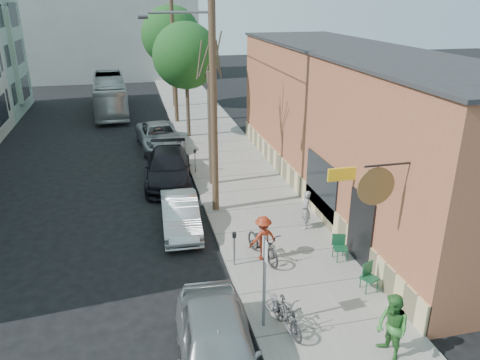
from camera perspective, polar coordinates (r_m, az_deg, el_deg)
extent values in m
plane|color=black|center=(16.30, -8.80, -11.05)|extent=(120.00, 120.00, 0.00)
cube|color=gray|center=(26.69, -1.80, 2.67)|extent=(4.50, 58.00, 0.15)
cube|color=#9E573A|center=(21.82, 13.78, 6.44)|extent=(5.00, 20.00, 6.50)
cube|color=#2B2B2D|center=(21.24, 14.58, 15.06)|extent=(5.20, 20.20, 0.12)
cube|color=#D8C287|center=(21.69, 7.18, -0.73)|extent=(0.10, 20.00, 1.10)
cube|color=black|center=(16.42, 14.47, -6.04)|extent=(0.10, 1.60, 2.60)
cube|color=black|center=(19.15, 9.85, -0.58)|extent=(0.08, 3.00, 2.20)
cylinder|color=brown|center=(13.19, 16.23, -0.76)|extent=(1.10, 0.06, 1.10)
cube|color=yellow|center=(16.14, 12.30, 0.69)|extent=(1.00, 0.08, 0.45)
cube|color=#9BAE94|center=(40.88, -26.00, 13.57)|extent=(1.10, 3.20, 7.00)
cube|color=#ADADA8|center=(55.84, -15.33, 18.08)|extent=(18.00, 8.00, 12.00)
cube|color=slate|center=(12.85, 2.98, -12.37)|extent=(0.07, 0.07, 2.80)
cube|color=silver|center=(12.32, 3.07, -8.51)|extent=(0.02, 0.45, 0.60)
cylinder|color=slate|center=(15.95, -0.69, -8.61)|extent=(0.06, 0.06, 1.10)
cylinder|color=black|center=(15.66, -0.70, -6.71)|extent=(0.14, 0.14, 0.18)
cylinder|color=slate|center=(24.28, -5.48, 2.19)|extent=(0.06, 0.06, 1.10)
cylinder|color=black|center=(24.09, -5.53, 3.54)|extent=(0.14, 0.14, 0.18)
cylinder|color=#503A28|center=(18.65, -3.26, 10.51)|extent=(0.28, 0.28, 10.00)
cylinder|color=slate|center=(18.05, -11.76, 19.03)|extent=(0.35, 0.24, 0.24)
cylinder|color=#503A28|center=(33.89, -8.10, 15.33)|extent=(0.28, 0.28, 10.00)
cylinder|color=#44392C|center=(22.10, -3.62, 6.13)|extent=(0.24, 0.24, 5.40)
cylinder|color=#44392C|center=(30.39, -6.42, 9.75)|extent=(0.24, 0.24, 4.82)
sphere|color=#1D511D|center=(29.96, -6.64, 14.83)|extent=(4.09, 4.09, 4.09)
cylinder|color=#44392C|center=(39.34, -8.17, 12.72)|extent=(0.24, 0.24, 5.30)
sphere|color=#1D511D|center=(39.00, -8.41, 17.05)|extent=(4.66, 4.66, 4.66)
imported|color=gray|center=(18.46, 8.00, -3.61)|extent=(0.50, 0.64, 1.56)
imported|color=#34772F|center=(12.71, 18.05, -16.76)|extent=(0.78, 0.95, 1.81)
imported|color=maroon|center=(16.23, 2.82, -7.05)|extent=(1.15, 0.84, 1.60)
imported|color=black|center=(16.36, 2.81, -7.84)|extent=(1.19, 2.18, 1.09)
imported|color=black|center=(13.25, 5.72, -16.17)|extent=(0.76, 1.66, 0.96)
imported|color=slate|center=(13.55, 4.89, -15.20)|extent=(1.04, 1.90, 0.95)
imported|color=#969B9D|center=(11.95, -2.76, -19.83)|extent=(2.22, 4.92, 1.64)
imported|color=#B7BDC0|center=(18.63, -7.27, -4.21)|extent=(1.58, 4.13, 1.34)
imported|color=black|center=(23.40, -8.73, 1.49)|extent=(2.70, 5.57, 1.56)
imported|color=#96979D|center=(29.07, -9.78, 5.32)|extent=(2.87, 5.46, 1.47)
imported|color=silver|center=(39.00, -15.58, 10.00)|extent=(2.77, 10.18, 2.81)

